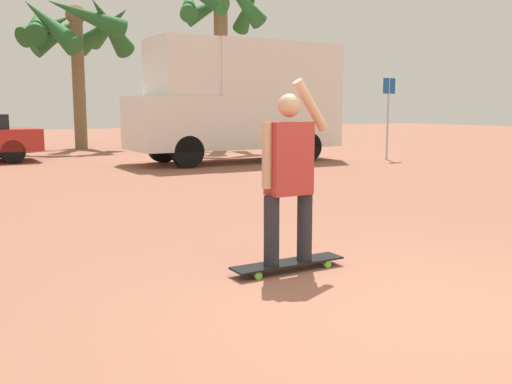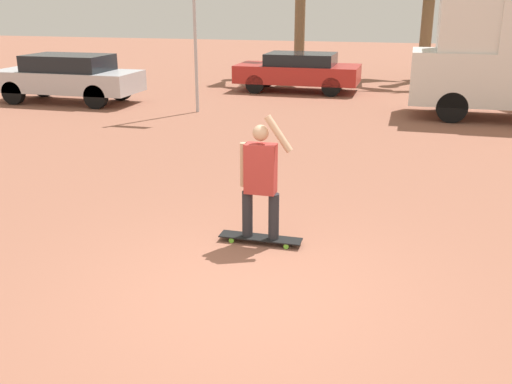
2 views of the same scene
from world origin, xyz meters
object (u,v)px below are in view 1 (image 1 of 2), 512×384
(skateboard, at_px, (288,263))
(camper_van, at_px, (241,98))
(street_sign, at_px, (388,107))
(person_skateboarder, at_px, (289,169))
(palm_tree_center_background, at_px, (76,29))
(palm_tree_near_van, at_px, (219,16))

(skateboard, distance_m, camper_van, 11.08)
(skateboard, xyz_separation_m, street_sign, (8.84, 8.24, 1.44))
(person_skateboarder, height_order, palm_tree_center_background, palm_tree_center_background)
(camper_van, height_order, palm_tree_center_background, palm_tree_center_background)
(palm_tree_near_van, bearing_deg, skateboard, -114.22)
(street_sign, bearing_deg, person_skateboarder, -137.01)
(camper_van, relative_size, street_sign, 2.51)
(camper_van, relative_size, palm_tree_near_van, 0.97)
(palm_tree_near_van, xyz_separation_m, street_sign, (2.37, -6.13, -3.19))
(person_skateboarder, distance_m, palm_tree_near_van, 16.19)
(person_skateboarder, distance_m, street_sign, 12.09)
(skateboard, bearing_deg, person_skateboarder, -180.00)
(skateboard, bearing_deg, street_sign, 42.99)
(person_skateboarder, bearing_deg, skateboard, 0.00)
(skateboard, bearing_deg, palm_tree_center_background, 82.83)
(person_skateboarder, bearing_deg, camper_van, 63.75)
(person_skateboarder, relative_size, palm_tree_center_background, 0.30)
(person_skateboarder, bearing_deg, palm_tree_near_van, 65.77)
(street_sign, bearing_deg, palm_tree_near_van, 111.18)
(palm_tree_center_background, bearing_deg, camper_van, -70.44)
(palm_tree_near_van, distance_m, palm_tree_center_background, 5.22)
(skateboard, height_order, street_sign, street_sign)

